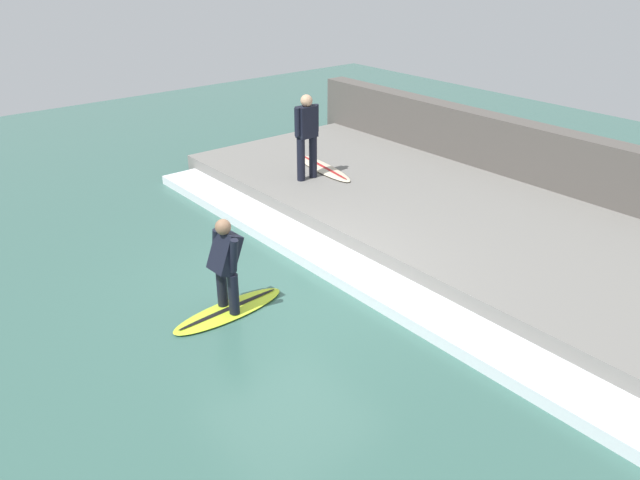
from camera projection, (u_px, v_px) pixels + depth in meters
name	position (u px, v px, depth m)	size (l,w,h in m)	color
ground_plane	(288.00, 293.00, 9.44)	(28.00, 28.00, 0.00)	#386056
concrete_ledge	(449.00, 219.00, 11.46)	(4.40, 11.64, 0.41)	slate
back_wall	(530.00, 162.00, 12.61)	(0.50, 12.22, 1.54)	#544F49
wave_foam_crest	(342.00, 266.00, 10.03)	(0.80, 11.06, 0.18)	silver
surfboard_riding	(229.00, 310.00, 8.94)	(1.83, 0.61, 0.07)	#BFE02D
surfer_riding	(225.00, 261.00, 8.59)	(0.43, 0.62, 1.40)	black
surfer_waiting_near	(307.00, 132.00, 12.37)	(0.58, 0.24, 1.72)	black
surfboard_waiting_near	(323.00, 168.00, 13.30)	(0.73, 2.07, 0.07)	beige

